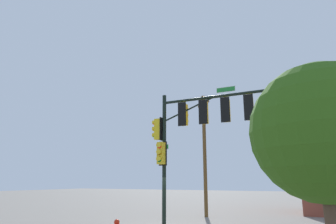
# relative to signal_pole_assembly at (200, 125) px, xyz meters

# --- Properties ---
(signal_pole_assembly) EXTENTS (6.80, 1.15, 6.82)m
(signal_pole_assembly) POSITION_rel_signal_pole_assembly_xyz_m (0.00, 0.00, 0.00)
(signal_pole_assembly) COLOR black
(signal_pole_assembly) RESTS_ON ground_plane
(utility_pole) EXTENTS (1.31, 1.40, 8.30)m
(utility_pole) POSITION_rel_signal_pole_assembly_xyz_m (-1.96, 5.97, -0.69)
(utility_pole) COLOR brown
(utility_pole) RESTS_ON ground_plane
(tree_near) EXTENTS (3.30, 3.30, 5.11)m
(tree_near) POSITION_rel_signal_pole_assembly_xyz_m (5.28, -5.96, -1.57)
(tree_near) COLOR brown
(tree_near) RESTS_ON ground_plane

